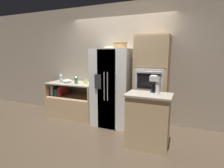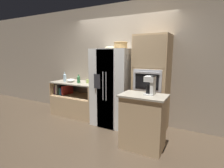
{
  "view_description": "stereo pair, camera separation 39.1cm",
  "coord_description": "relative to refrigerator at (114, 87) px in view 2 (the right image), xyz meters",
  "views": [
    {
      "loc": [
        1.49,
        -3.58,
        1.63
      ],
      "look_at": [
        -0.01,
        -0.02,
        0.95
      ],
      "focal_mm": 28.0,
      "sensor_mm": 36.0,
      "label": 1
    },
    {
      "loc": [
        1.84,
        -3.41,
        1.63
      ],
      "look_at": [
        -0.01,
        -0.02,
        0.95
      ],
      "focal_mm": 28.0,
      "sensor_mm": 36.0,
      "label": 2
    }
  ],
  "objects": [
    {
      "name": "island_counter",
      "position": [
        0.96,
        -0.74,
        -0.39
      ],
      "size": [
        0.77,
        0.5,
        0.95
      ],
      "color": "tan",
      "rests_on": "ground_plane"
    },
    {
      "name": "bottle_short",
      "position": [
        -1.43,
        -0.06,
        0.14
      ],
      "size": [
        0.08,
        0.08,
        0.26
      ],
      "color": "silver",
      "rests_on": "counter_left"
    },
    {
      "name": "refrigerator",
      "position": [
        0.0,
        0.0,
        0.0
      ],
      "size": [
        0.86,
        0.8,
        1.73
      ],
      "color": "white",
      "rests_on": "ground_plane"
    },
    {
      "name": "coffee_maker",
      "position": [
        1.07,
        -0.69,
        0.26
      ],
      "size": [
        0.16,
        0.18,
        0.31
      ],
      "color": "white",
      "rests_on": "island_counter"
    },
    {
      "name": "wall_oven",
      "position": [
        0.85,
        0.09,
        0.14
      ],
      "size": [
        0.69,
        0.65,
        2.0
      ],
      "color": "tan",
      "rests_on": "ground_plane"
    },
    {
      "name": "counter_left",
      "position": [
        -1.16,
        0.05,
        -0.54
      ],
      "size": [
        1.3,
        0.68,
        0.89
      ],
      "color": "tan",
      "rests_on": "ground_plane"
    },
    {
      "name": "ground_plane",
      "position": [
        0.02,
        -0.07,
        -0.87
      ],
      "size": [
        20.0,
        20.0,
        0.0
      ],
      "primitive_type": "plane",
      "color": "#4C3D2D"
    },
    {
      "name": "mug",
      "position": [
        -0.77,
        0.05,
        0.07
      ],
      "size": [
        0.11,
        0.08,
        0.09
      ],
      "color": "#B2D166",
      "rests_on": "counter_left"
    },
    {
      "name": "wicker_basket",
      "position": [
        0.18,
        -0.01,
        0.94
      ],
      "size": [
        0.3,
        0.3,
        0.14
      ],
      "color": "tan",
      "rests_on": "refrigerator"
    },
    {
      "name": "bottle_tall",
      "position": [
        -0.98,
        -0.04,
        0.12
      ],
      "size": [
        0.08,
        0.08,
        0.22
      ],
      "color": "#33723F",
      "rests_on": "counter_left"
    },
    {
      "name": "fruit_bowl",
      "position": [
        -0.14,
        0.08,
        0.9
      ],
      "size": [
        0.22,
        0.22,
        0.06
      ],
      "color": "beige",
      "rests_on": "refrigerator"
    },
    {
      "name": "mixing_bowl",
      "position": [
        -1.27,
        -0.01,
        0.06
      ],
      "size": [
        0.21,
        0.21,
        0.09
      ],
      "color": "white",
      "rests_on": "counter_left"
    },
    {
      "name": "wall_back",
      "position": [
        0.02,
        0.42,
        0.53
      ],
      "size": [
        12.0,
        0.06,
        2.8
      ],
      "color": "tan",
      "rests_on": "ground_plane"
    }
  ]
}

